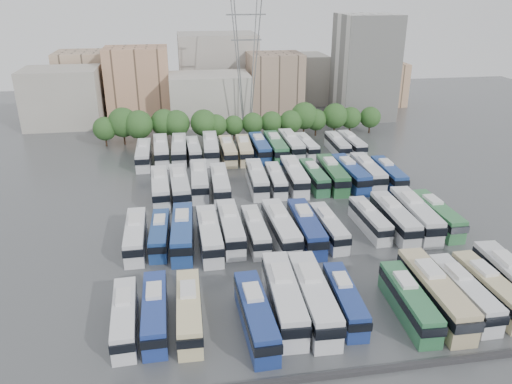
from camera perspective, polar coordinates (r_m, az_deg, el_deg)
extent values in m
plane|color=#424447|center=(75.63, 2.99, -3.08)|extent=(220.00, 220.00, 0.00)
cube|color=#2D2D30|center=(49.06, 11.63, -19.53)|extent=(56.00, 0.50, 0.50)
cylinder|color=black|center=(114.06, -16.74, 5.54)|extent=(0.36, 0.36, 2.12)
sphere|color=#234C1E|center=(113.29, -16.91, 6.93)|extent=(5.10, 5.10, 5.10)
cylinder|color=black|center=(114.23, -14.80, 5.93)|extent=(0.36, 0.36, 2.69)
sphere|color=#234C1E|center=(113.28, -14.98, 7.69)|extent=(6.45, 6.45, 6.45)
cylinder|color=black|center=(112.52, -13.10, 5.81)|extent=(0.36, 0.36, 2.56)
sphere|color=#234C1E|center=(111.59, -13.26, 7.52)|extent=(6.15, 6.15, 6.15)
cylinder|color=black|center=(113.80, -10.35, 6.19)|extent=(0.36, 0.36, 2.46)
sphere|color=#234C1E|center=(112.92, -10.47, 7.82)|extent=(5.90, 5.90, 5.90)
cylinder|color=black|center=(112.81, -8.95, 6.14)|extent=(0.36, 0.36, 2.44)
sphere|color=#234C1E|center=(111.92, -9.06, 7.76)|extent=(5.85, 5.85, 5.85)
cylinder|color=black|center=(112.49, -5.93, 6.25)|extent=(0.36, 0.36, 2.44)
sphere|color=#234C1E|center=(111.60, -6.00, 7.88)|extent=(5.87, 5.87, 5.87)
cylinder|color=black|center=(113.00, -4.53, 6.26)|extent=(0.36, 0.36, 2.03)
sphere|color=#234C1E|center=(112.25, -4.57, 7.61)|extent=(4.87, 4.87, 4.87)
cylinder|color=black|center=(113.97, -2.53, 6.41)|extent=(0.36, 0.36, 1.85)
sphere|color=#234C1E|center=(113.29, -2.55, 7.63)|extent=(4.45, 4.45, 4.45)
cylinder|color=black|center=(114.24, -0.37, 6.52)|extent=(0.36, 0.36, 2.03)
sphere|color=#234C1E|center=(113.50, -0.37, 7.85)|extent=(4.87, 4.87, 4.87)
cylinder|color=black|center=(114.79, 1.77, 6.60)|extent=(0.36, 0.36, 2.08)
sphere|color=#234C1E|center=(114.04, 1.79, 7.97)|extent=(5.00, 5.00, 5.00)
cylinder|color=black|center=(115.14, 3.96, 6.63)|extent=(0.36, 0.36, 2.15)
sphere|color=#234C1E|center=(114.37, 4.00, 8.03)|extent=(5.17, 5.17, 5.17)
cylinder|color=black|center=(117.45, 5.46, 7.01)|extent=(0.36, 0.36, 2.59)
sphere|color=#234C1E|center=(116.56, 5.52, 8.67)|extent=(6.21, 6.21, 6.21)
cylinder|color=black|center=(117.97, 6.81, 6.89)|extent=(0.36, 0.36, 2.05)
sphere|color=#234C1E|center=(117.25, 6.88, 8.20)|extent=(4.92, 4.92, 4.92)
cylinder|color=black|center=(119.30, 8.92, 7.05)|extent=(0.36, 0.36, 2.43)
sphere|color=#234C1E|center=(118.47, 9.02, 8.59)|extent=(5.84, 5.84, 5.84)
cylinder|color=black|center=(120.82, 10.65, 7.04)|extent=(0.36, 0.36, 2.08)
sphere|color=#234C1E|center=(120.11, 10.75, 8.34)|extent=(5.00, 5.00, 5.00)
cylinder|color=black|center=(122.46, 12.81, 7.07)|extent=(0.36, 0.36, 2.05)
sphere|color=#234C1E|center=(121.77, 12.93, 8.33)|extent=(4.92, 4.92, 4.92)
cube|color=#9E998E|center=(133.79, -21.18, 10.06)|extent=(18.00, 14.00, 14.00)
cube|color=tan|center=(136.85, -13.31, 12.07)|extent=(16.00, 12.00, 18.00)
cube|color=#ADA89E|center=(129.59, -5.30, 10.65)|extent=(20.00, 14.00, 12.00)
cube|color=gray|center=(137.44, 2.15, 12.27)|extent=(14.00, 12.00, 16.00)
cube|color=gray|center=(148.80, -4.39, 13.80)|extent=(22.00, 16.00, 20.00)
cube|color=tan|center=(148.38, -18.58, 11.91)|extent=(16.00, 14.00, 16.00)
cube|color=#A39E93|center=(150.86, 4.27, 12.77)|extent=(18.00, 14.00, 14.00)
cube|color=tan|center=(152.87, 13.78, 11.95)|extent=(14.00, 12.00, 12.00)
cube|color=gray|center=(143.20, -8.98, 11.21)|extent=(12.00, 10.00, 10.00)
cube|color=silver|center=(135.21, 12.33, 13.76)|extent=(14.00, 14.00, 26.00)
cylinder|color=slate|center=(116.52, -1.97, 14.87)|extent=(2.90, 2.91, 33.83)
cylinder|color=slate|center=(120.45, -2.23, 15.12)|extent=(2.90, 2.91, 33.83)
cylinder|color=slate|center=(117.10, 0.03, 14.92)|extent=(2.90, 2.91, 33.83)
cylinder|color=slate|center=(121.01, -0.29, 15.17)|extent=(2.90, 2.91, 33.83)
cube|color=slate|center=(117.86, -1.15, 19.62)|extent=(9.00, 0.30, 0.30)
cube|color=slate|center=(118.28, -1.13, 16.99)|extent=(7.00, 0.30, 0.30)
cube|color=silver|center=(53.85, -14.77, -13.77)|extent=(2.74, 10.75, 3.02)
cube|color=black|center=(53.41, -14.83, -13.35)|extent=(2.86, 10.92, 0.89)
cube|color=silver|center=(53.98, -14.90, -11.48)|extent=(1.64, 2.91, 0.39)
cube|color=navy|center=(53.79, -11.47, -13.37)|extent=(2.48, 11.21, 3.17)
cube|color=black|center=(53.32, -11.52, -12.93)|extent=(2.59, 11.37, 0.93)
cube|color=silver|center=(53.93, -11.60, -10.97)|extent=(1.61, 3.00, 0.41)
cube|color=beige|center=(53.33, -7.64, -13.41)|extent=(2.63, 11.38, 3.21)
cube|color=black|center=(52.85, -7.68, -12.96)|extent=(2.75, 11.55, 0.94)
cube|color=silver|center=(53.46, -7.78, -10.94)|extent=(1.67, 3.05, 0.42)
cube|color=navy|center=(52.12, -0.04, -14.01)|extent=(2.91, 12.05, 3.39)
cube|color=black|center=(51.62, -0.01, -13.53)|extent=(3.03, 12.24, 1.00)
cube|color=silver|center=(52.21, -0.36, -11.36)|extent=(1.79, 3.24, 0.44)
cube|color=silver|center=(54.43, 3.17, -12.01)|extent=(3.35, 13.40, 3.77)
cube|color=black|center=(53.89, 3.22, -11.48)|extent=(3.49, 13.61, 1.11)
cube|color=silver|center=(54.63, 2.91, -9.20)|extent=(2.02, 3.62, 0.49)
cube|color=silver|center=(54.64, 6.53, -11.97)|extent=(3.24, 13.50, 3.80)
cube|color=black|center=(54.10, 6.61, -11.44)|extent=(3.38, 13.71, 1.12)
cube|color=silver|center=(54.83, 6.21, -9.14)|extent=(2.00, 3.63, 0.49)
cube|color=navy|center=(55.51, 10.08, -12.07)|extent=(2.83, 10.84, 3.04)
cube|color=black|center=(55.08, 10.16, -11.65)|extent=(2.95, 11.00, 0.89)
cube|color=silver|center=(55.64, 9.82, -9.84)|extent=(1.67, 2.94, 0.39)
cube|color=#2E6C42|center=(56.57, 17.05, -11.94)|extent=(2.97, 11.66, 3.28)
cube|color=black|center=(56.12, 17.18, -11.49)|extent=(3.09, 11.84, 0.96)
cube|color=silver|center=(56.67, 16.70, -9.59)|extent=(1.77, 3.15, 0.42)
cube|color=tan|center=(58.26, 19.71, -10.90)|extent=(3.09, 13.48, 3.80)
cube|color=black|center=(57.76, 19.88, -10.39)|extent=(3.23, 13.68, 1.12)
cube|color=silver|center=(58.40, 19.25, -8.27)|extent=(1.97, 3.61, 0.49)
cube|color=silver|center=(59.99, 22.57, -10.62)|extent=(2.57, 11.62, 3.29)
cube|color=black|center=(59.57, 22.73, -10.18)|extent=(2.69, 11.79, 0.97)
cube|color=silver|center=(60.07, 22.12, -8.41)|extent=(1.67, 3.11, 0.43)
cube|color=#C0B384|center=(61.79, 25.09, -10.04)|extent=(2.78, 11.69, 3.30)
cube|color=black|center=(61.37, 25.27, -9.61)|extent=(2.90, 11.87, 0.97)
cube|color=silver|center=(61.86, 24.62, -7.91)|extent=(1.73, 3.14, 0.43)
cube|color=silver|center=(63.91, 27.25, -9.15)|extent=(3.32, 13.00, 3.65)
cube|color=silver|center=(64.08, 26.81, -6.85)|extent=(1.98, 3.52, 0.47)
cube|color=silver|center=(68.87, -13.60, -4.94)|extent=(2.57, 11.62, 3.29)
cube|color=black|center=(68.46, -13.65, -4.53)|extent=(2.69, 11.79, 0.97)
cube|color=silver|center=(69.36, -13.68, -3.03)|extent=(1.67, 3.11, 0.43)
cube|color=navy|center=(68.85, -10.94, -4.84)|extent=(2.72, 10.71, 3.01)
cube|color=black|center=(68.47, -10.98, -4.46)|extent=(2.84, 10.87, 0.88)
cube|color=silver|center=(69.28, -10.98, -3.08)|extent=(1.63, 2.90, 0.39)
cube|color=navy|center=(68.16, -8.39, -4.69)|extent=(3.29, 12.67, 3.56)
cube|color=black|center=(67.72, -8.43, -4.24)|extent=(3.42, 12.86, 1.05)
cube|color=silver|center=(68.69, -8.46, -2.60)|extent=(1.94, 3.43, 0.46)
cube|color=silver|center=(67.30, -5.35, -4.95)|extent=(2.75, 12.28, 3.47)
cube|color=black|center=(66.86, -5.36, -4.51)|extent=(2.87, 12.46, 1.02)
cube|color=silver|center=(67.79, -5.53, -2.89)|extent=(1.77, 3.29, 0.45)
cube|color=silver|center=(68.95, -2.93, -4.16)|extent=(2.64, 12.28, 3.48)
cube|color=black|center=(68.52, -2.93, -3.72)|extent=(2.77, 12.47, 1.02)
cube|color=silver|center=(69.47, -3.12, -2.15)|extent=(1.75, 3.28, 0.45)
cube|color=silver|center=(68.41, -0.07, -4.52)|extent=(2.44, 11.05, 3.12)
cube|color=black|center=(68.02, -0.06, -4.12)|extent=(2.55, 11.21, 0.92)
cube|color=silver|center=(68.84, -0.27, -2.70)|extent=(1.59, 2.95, 0.40)
cube|color=silver|center=(68.72, 2.83, -4.20)|extent=(3.16, 12.71, 3.58)
cube|color=black|center=(68.28, 2.88, -3.75)|extent=(3.30, 12.91, 1.05)
cube|color=silver|center=(69.22, 2.54, -2.13)|extent=(1.92, 3.43, 0.46)
cube|color=navy|center=(69.11, 5.74, -4.14)|extent=(2.84, 12.63, 3.57)
cube|color=black|center=(68.67, 5.79, -3.69)|extent=(2.97, 12.82, 1.05)
cube|color=silver|center=(69.61, 5.49, -2.08)|extent=(1.83, 3.38, 0.46)
cube|color=silver|center=(70.13, 8.27, -4.07)|extent=(2.68, 11.00, 3.10)
cube|color=black|center=(69.75, 8.33, -3.68)|extent=(2.79, 11.17, 0.91)
cube|color=silver|center=(70.53, 7.99, -2.31)|extent=(1.64, 2.96, 0.40)
cube|color=silver|center=(73.40, 12.85, -3.18)|extent=(2.59, 10.82, 3.05)
cube|color=black|center=(73.04, 12.93, -2.81)|extent=(2.70, 10.99, 0.90)
cube|color=silver|center=(73.80, 12.56, -1.53)|extent=(1.60, 2.91, 0.39)
cube|color=silver|center=(74.14, 15.50, -2.98)|extent=(2.81, 12.50, 3.53)
cube|color=black|center=(73.73, 15.60, -2.56)|extent=(2.93, 12.68, 1.04)
cube|color=silver|center=(74.62, 15.19, -1.09)|extent=(1.81, 3.35, 0.46)
cube|color=silver|center=(75.77, 17.70, -2.57)|extent=(3.47, 13.44, 3.77)
cube|color=black|center=(75.35, 17.81, -2.13)|extent=(3.61, 13.65, 1.11)
cube|color=silver|center=(76.31, 17.40, -0.60)|extent=(2.06, 3.64, 0.49)
cube|color=#307240|center=(77.26, 19.90, -2.54)|extent=(2.74, 11.99, 3.39)
cube|color=black|center=(76.88, 20.02, -2.14)|extent=(2.87, 12.17, 1.00)
cube|color=silver|center=(77.68, 19.56, -0.80)|extent=(1.75, 3.21, 0.44)
cube|color=silver|center=(83.67, -10.87, 0.46)|extent=(3.16, 12.56, 3.53)
cube|color=black|center=(83.28, -10.90, 0.85)|extent=(3.30, 12.75, 1.04)
cube|color=silver|center=(84.41, -11.00, 2.11)|extent=(1.90, 3.39, 0.46)
cube|color=silver|center=(83.36, -8.72, 0.58)|extent=(3.29, 13.05, 3.67)
cube|color=black|center=(82.95, -8.74, 0.99)|extent=(3.42, 13.25, 1.08)
cube|color=silver|center=(84.13, -8.88, 2.29)|extent=(1.98, 3.53, 0.47)
cube|color=silver|center=(85.52, -6.48, 1.26)|extent=(3.10, 12.79, 3.60)
cube|color=black|center=(85.12, -6.49, 1.65)|extent=(3.23, 12.98, 1.06)
cube|color=silver|center=(86.29, -6.57, 2.90)|extent=(1.91, 3.44, 0.47)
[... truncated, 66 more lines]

